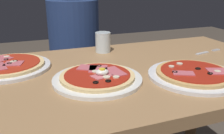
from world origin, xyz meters
The scene contains 7 objects.
dining_table centered at (0.00, 0.00, 0.65)m, with size 1.26×0.73×0.78m.
pizza_foreground centered at (-0.16, -0.07, 0.79)m, with size 0.30×0.30×0.05m.
pizza_across_left centered at (0.16, -0.15, 0.79)m, with size 0.31×0.31×0.03m.
pizza_across_right centered at (-0.44, 0.16, 0.79)m, with size 0.31×0.31×0.03m.
water_glass_near centered at (-0.03, 0.26, 0.82)m, with size 0.07×0.07×0.09m.
fork centered at (0.41, 0.08, 0.78)m, with size 0.16×0.05×0.00m.
diner_person centered at (-0.06, 0.75, 0.56)m, with size 0.32×0.32×1.18m.
Camera 1 is at (-0.38, -0.80, 1.10)m, focal length 39.87 mm.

